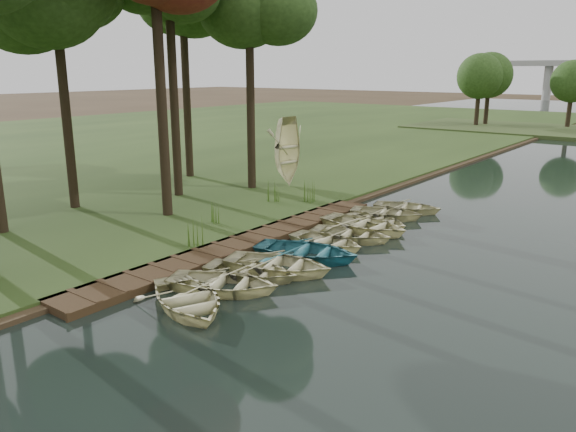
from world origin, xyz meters
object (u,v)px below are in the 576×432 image
Objects in this scene: rowboat_0 at (187,297)px; rowboat_1 at (223,280)px; boardwalk at (245,243)px; stored_rowboat at (288,179)px; rowboat_2 at (251,269)px.

rowboat_1 is (-0.10, 1.56, -0.01)m from rowboat_0.
boardwalk is 6.04m from rowboat_0.
stored_rowboat is at bearing 6.95° from rowboat_1.
boardwalk is 4.55× the size of rowboat_1.
stored_rowboat is at bearing 17.26° from rowboat_2.
rowboat_1 is at bearing 28.12° from rowboat_0.
rowboat_1 is 15.13m from stored_rowboat.
boardwalk is 4.96× the size of rowboat_2.
boardwalk is 3.55m from rowboat_2.
stored_rowboat is at bearing 52.25° from rowboat_0.
rowboat_2 is at bearing -143.16° from stored_rowboat.
rowboat_2 is at bearing 27.59° from rowboat_0.
rowboat_2 is at bearing -44.68° from boardwalk.
boardwalk is 10.52m from stored_rowboat.
rowboat_1 is 1.09× the size of rowboat_2.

